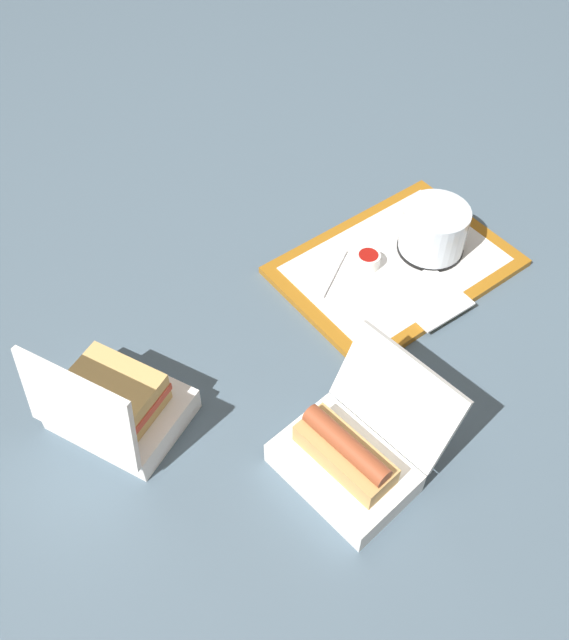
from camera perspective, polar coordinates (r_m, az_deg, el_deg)
name	(u,v)px	position (r m, az deg, el deg)	size (l,w,h in m)	color
ground_plane	(301,356)	(1.07, 1.30, -2.88)	(3.20, 3.20, 0.00)	#4C6070
food_tray	(396,266)	(1.19, 8.87, 4.27)	(0.40, 0.30, 0.01)	#A56619
cake_container	(433,231)	(1.20, 11.78, 7.00)	(0.11, 0.11, 0.08)	black
ketchup_cup	(368,260)	(1.17, 6.69, 4.82)	(0.04, 0.04, 0.02)	white
napkin_stack	(430,298)	(1.14, 11.55, 1.72)	(0.10, 0.10, 0.00)	white
plastic_fork	(332,273)	(1.16, 3.83, 3.76)	(0.11, 0.01, 0.01)	white
clamshell_hotdog_left	(350,455)	(0.93, 5.28, -10.72)	(0.19, 0.18, 0.15)	white
clamshell_sandwich_center	(115,403)	(0.99, -13.39, -6.52)	(0.19, 0.21, 0.17)	white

